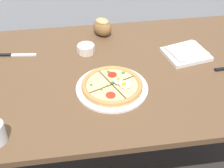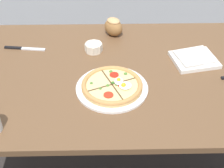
# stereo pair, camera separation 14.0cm
# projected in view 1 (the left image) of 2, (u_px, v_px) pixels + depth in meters

# --- Properties ---
(ground_plane) EXTENTS (12.00, 12.00, 0.00)m
(ground_plane) POSITION_uv_depth(u_px,v_px,m) (114.00, 166.00, 2.01)
(ground_plane) COLOR #2D2826
(dining_table) EXTENTS (1.58, 0.98, 0.76)m
(dining_table) POSITION_uv_depth(u_px,v_px,m) (114.00, 84.00, 1.59)
(dining_table) COLOR brown
(dining_table) RESTS_ON ground_plane
(pizza) EXTENTS (0.33, 0.33, 0.05)m
(pizza) POSITION_uv_depth(u_px,v_px,m) (112.00, 86.00, 1.41)
(pizza) COLOR white
(pizza) RESTS_ON dining_table
(ramekin_bowl) EXTENTS (0.10, 0.10, 0.05)m
(ramekin_bowl) POSITION_uv_depth(u_px,v_px,m) (86.00, 49.00, 1.65)
(ramekin_bowl) COLOR silver
(ramekin_bowl) RESTS_ON dining_table
(napkin_folded) EXTENTS (0.25, 0.22, 0.04)m
(napkin_folded) POSITION_uv_depth(u_px,v_px,m) (186.00, 53.00, 1.63)
(napkin_folded) COLOR silver
(napkin_folded) RESTS_ON dining_table
(bread_piece_near) EXTENTS (0.14, 0.14, 0.10)m
(bread_piece_near) POSITION_uv_depth(u_px,v_px,m) (102.00, 27.00, 1.77)
(bread_piece_near) COLOR olive
(bread_piece_near) RESTS_ON dining_table
(knife_spare) EXTENTS (0.23, 0.05, 0.01)m
(knife_spare) POSITION_uv_depth(u_px,v_px,m) (14.00, 55.00, 1.64)
(knife_spare) COLOR silver
(knife_spare) RESTS_ON dining_table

